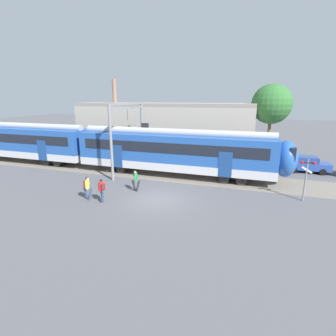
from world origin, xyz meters
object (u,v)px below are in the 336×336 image
at_px(parked_car_blue, 307,164).
at_px(crossing_signal, 306,173).
at_px(pedestrian_green, 136,179).
at_px(pedestrian_red, 102,189).
at_px(pedestrian_yellow, 87,186).
at_px(commuter_train, 93,146).

distance_m(parked_car_blue, crossing_signal, 8.48).
bearing_deg(pedestrian_green, pedestrian_red, -114.17).
bearing_deg(parked_car_blue, pedestrian_green, -142.64).
bearing_deg(parked_car_blue, crossing_signal, -99.77).
distance_m(pedestrian_green, parked_car_blue, 16.82).
distance_m(pedestrian_yellow, crossing_signal, 15.18).
xyz_separation_m(commuter_train, parked_car_blue, (20.54, 5.09, -1.47)).
relative_size(pedestrian_green, crossing_signal, 0.56).
relative_size(parked_car_blue, crossing_signal, 1.34).
bearing_deg(pedestrian_red, crossing_signal, 19.63).
distance_m(commuter_train, pedestrian_green, 8.90).
height_order(pedestrian_yellow, parked_car_blue, pedestrian_yellow).
relative_size(pedestrian_red, pedestrian_green, 1.00).
bearing_deg(pedestrian_yellow, crossing_signal, 17.72).
bearing_deg(pedestrian_yellow, commuter_train, 121.09).
relative_size(commuter_train, pedestrian_green, 22.83).
relative_size(commuter_train, parked_car_blue, 9.43).
height_order(commuter_train, crossing_signal, commuter_train).
distance_m(pedestrian_yellow, pedestrian_green, 3.65).
bearing_deg(crossing_signal, commuter_train, 170.57).
height_order(pedestrian_red, pedestrian_green, same).
bearing_deg(crossing_signal, parked_car_blue, 80.23).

